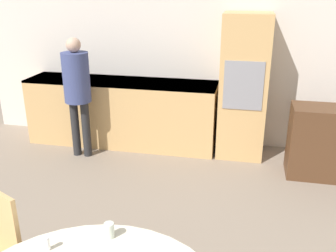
{
  "coord_description": "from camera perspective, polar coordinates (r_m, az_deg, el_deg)",
  "views": [
    {
      "loc": [
        0.57,
        0.32,
        2.16
      ],
      "look_at": [
        -0.03,
        3.1,
        1.08
      ],
      "focal_mm": 40.0,
      "sensor_mm": 36.0,
      "label": 1
    }
  ],
  "objects": [
    {
      "name": "person_standing",
      "position": [
        4.9,
        -13.71,
        6.04
      ],
      "size": [
        0.34,
        0.34,
        1.57
      ],
      "color": "#262628",
      "rests_on": "ground_plane"
    },
    {
      "name": "salt_shaker",
      "position": [
        2.34,
        -17.96,
        -16.67
      ],
      "size": [
        0.03,
        0.03,
        0.09
      ],
      "color": "white",
      "rests_on": "dining_table"
    },
    {
      "name": "oven_unit",
      "position": [
        4.94,
        11.42,
        5.83
      ],
      "size": [
        0.6,
        0.59,
        1.85
      ],
      "color": "tan",
      "rests_on": "ground_plane"
    },
    {
      "name": "wall_back",
      "position": [
        5.22,
        5.77,
        11.13
      ],
      "size": [
        6.6,
        0.05,
        2.6
      ],
      "color": "silver",
      "rests_on": "ground_plane"
    },
    {
      "name": "cup",
      "position": [
        2.35,
        -8.95,
        -15.43
      ],
      "size": [
        0.06,
        0.06,
        0.1
      ],
      "color": "silver",
      "rests_on": "dining_table"
    },
    {
      "name": "kitchen_counter",
      "position": [
        5.34,
        -7.05,
        2.19
      ],
      "size": [
        2.65,
        0.6,
        0.93
      ],
      "color": "tan",
      "rests_on": "ground_plane"
    }
  ]
}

